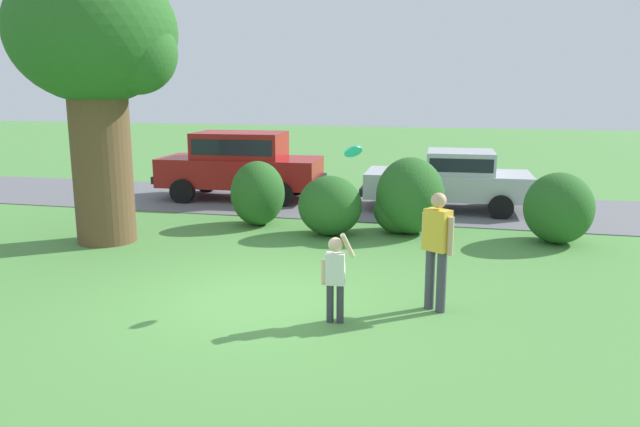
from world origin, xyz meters
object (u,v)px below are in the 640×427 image
at_px(parked_suv, 240,162).
at_px(child_thrower, 335,272).
at_px(oak_tree_large, 98,51).
at_px(parked_sedan, 451,178).
at_px(frisbee, 353,152).
at_px(adult_onlooker, 437,245).

distance_m(parked_suv, child_thrower, 9.75).
relative_size(oak_tree_large, child_thrower, 4.39).
distance_m(parked_sedan, frisbee, 7.44).
xyz_separation_m(parked_sedan, frisbee, (-1.27, -7.19, 1.40)).
height_order(parked_suv, child_thrower, parked_suv).
xyz_separation_m(oak_tree_large, child_thrower, (5.63, -3.47, -3.17)).
bearing_deg(child_thrower, parked_suv, 118.29).
height_order(parked_sedan, adult_onlooker, adult_onlooker).
bearing_deg(adult_onlooker, frisbee, 163.58).
bearing_deg(parked_suv, parked_sedan, -1.93).
relative_size(parked_sedan, frisbee, 13.88).
bearing_deg(frisbee, child_thrower, -90.48).
height_order(oak_tree_large, parked_sedan, oak_tree_large).
height_order(frisbee, adult_onlooker, frisbee).
bearing_deg(child_thrower, frisbee, 89.52).
bearing_deg(adult_onlooker, parked_suv, 127.31).
height_order(parked_sedan, frisbee, frisbee).
bearing_deg(child_thrower, adult_onlooker, 31.32).
distance_m(child_thrower, adult_onlooker, 1.56).
bearing_deg(child_thrower, oak_tree_large, 148.36).
relative_size(child_thrower, frisbee, 4.00).
relative_size(oak_tree_large, parked_suv, 1.18).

